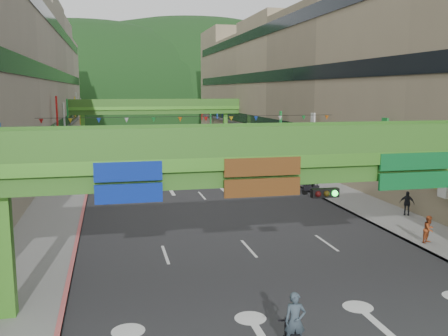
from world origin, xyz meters
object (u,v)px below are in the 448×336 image
overpass_near (317,173)px  pedestrian_red (429,232)px  car_silver (152,155)px  scooter_rider_near (295,328)px  scooter_rider_mid (235,166)px  car_yellow (187,146)px

overpass_near → pedestrian_red: (8.87, 5.03, -4.45)m
car_silver → pedestrian_red: size_ratio=2.85×
overpass_near → scooter_rider_near: (-2.53, -4.38, -4.17)m
pedestrian_red → overpass_near: bearing=-177.2°
car_silver → overpass_near: bearing=-92.5°
scooter_rider_near → scooter_rider_mid: 34.28m
scooter_rider_mid → car_silver: size_ratio=0.43×
scooter_rider_near → car_silver: size_ratio=0.51×
overpass_near → car_silver: (-3.15, 41.71, -4.49)m
overpass_near → scooter_rider_mid: (4.01, 29.27, -4.26)m
car_yellow → pedestrian_red: pedestrian_red is taller
overpass_near → scooter_rider_near: size_ratio=12.82×
scooter_rider_mid → pedestrian_red: 24.72m
scooter_rider_near → car_yellow: size_ratio=0.60×
overpass_near → scooter_rider_near: 6.56m
pedestrian_red → scooter_rider_near: bearing=-167.2°
car_silver → scooter_rider_near: bearing=-96.1°
overpass_near → car_yellow: overpass_near is taller
scooter_rider_near → car_yellow: (5.11, 55.86, -0.42)m
car_silver → pedestrian_red: (12.02, -36.68, 0.05)m
pedestrian_red → car_silver: bearing=81.4°
car_silver → car_yellow: size_ratio=1.19×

